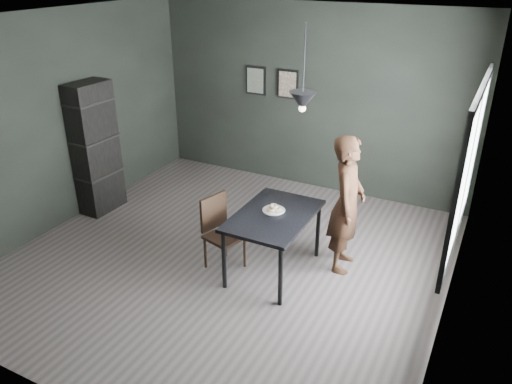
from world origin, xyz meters
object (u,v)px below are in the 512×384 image
at_px(white_plate, 274,211).
at_px(shelf_unit, 95,149).
at_px(woman, 347,204).
at_px(wood_chair, 220,228).
at_px(cafe_table, 274,220).
at_px(pendant_lamp, 303,101).

distance_m(white_plate, shelf_unit, 2.91).
bearing_deg(woman, wood_chair, 108.69).
bearing_deg(cafe_table, woman, 35.03).
relative_size(woman, shelf_unit, 0.88).
relative_size(shelf_unit, pendant_lamp, 2.15).
relative_size(white_plate, pendant_lamp, 0.27).
height_order(white_plate, pendant_lamp, pendant_lamp).
bearing_deg(cafe_table, white_plate, 115.93).
height_order(woman, pendant_lamp, pendant_lamp).
xyz_separation_m(shelf_unit, pendant_lamp, (3.17, -0.22, 1.12)).
bearing_deg(white_plate, cafe_table, -64.07).
distance_m(woman, wood_chair, 1.49).
bearing_deg(shelf_unit, white_plate, -3.63).
relative_size(cafe_table, wood_chair, 1.35).
height_order(white_plate, shelf_unit, shelf_unit).
relative_size(cafe_table, pendant_lamp, 1.39).
xyz_separation_m(white_plate, pendant_lamp, (0.28, 0.04, 1.29)).
bearing_deg(white_plate, wood_chair, -158.39).
bearing_deg(pendant_lamp, cafe_table, -158.20).
bearing_deg(cafe_table, pendant_lamp, 21.80).
bearing_deg(shelf_unit, wood_chair, -10.51).
relative_size(wood_chair, pendant_lamp, 1.02).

